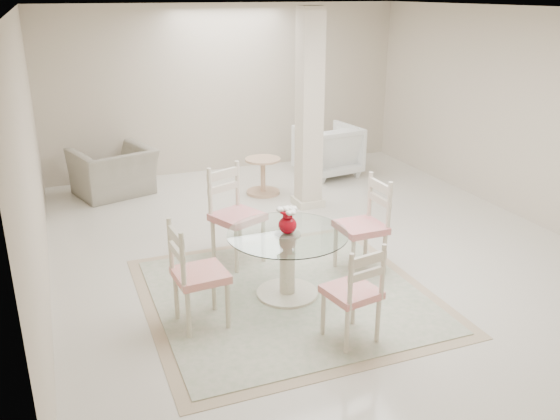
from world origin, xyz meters
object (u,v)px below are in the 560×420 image
object	(u,v)px
dining_chair_south	(357,287)
armchair_white	(328,150)
recliner_taupe	(114,172)
side_table	(263,177)
dining_chair_west	(192,268)
column	(309,111)
red_vase	(288,220)
dining_chair_east	(367,219)
dining_table	(287,264)
dining_chair_north	(233,208)

from	to	relation	value
dining_chair_south	armchair_white	world-z (taller)	dining_chair_south
dining_chair_south	recliner_taupe	distance (m)	5.06
dining_chair_south	side_table	size ratio (longest dim) A/B	1.89
dining_chair_west	column	bearing A→B (deg)	-45.61
dining_chair_south	recliner_taupe	world-z (taller)	dining_chair_south
red_vase	dining_chair_west	bearing A→B (deg)	-167.46
dining_chair_east	dining_chair_west	world-z (taller)	dining_chair_east
dining_table	red_vase	size ratio (longest dim) A/B	4.29
dining_chair_east	side_table	size ratio (longest dim) A/B	2.14
dining_table	dining_chair_west	xyz separation A→B (m)	(-1.00, -0.22, 0.24)
dining_table	armchair_white	distance (m)	4.23
red_vase	side_table	distance (m)	3.26
armchair_white	red_vase	bearing A→B (deg)	51.35
column	recliner_taupe	xyz separation A→B (m)	(-2.50, 1.47, -1.00)
red_vase	dining_chair_east	bearing A→B (deg)	12.36
side_table	column	bearing A→B (deg)	-58.98
armchair_white	dining_chair_north	bearing A→B (deg)	39.62
dining_table	armchair_white	size ratio (longest dim) A/B	1.29
dining_chair_north	dining_chair_south	size ratio (longest dim) A/B	1.17
red_vase	armchair_white	size ratio (longest dim) A/B	0.30
dining_chair_west	armchair_white	xyz separation A→B (m)	(3.17, 3.84, -0.17)
column	red_vase	size ratio (longest dim) A/B	9.83
dining_chair_east	side_table	distance (m)	2.90
dining_chair_west	side_table	bearing A→B (deg)	-33.71
dining_chair_west	side_table	xyz separation A→B (m)	(1.85, 3.32, -0.34)
dining_chair_north	dining_chair_east	bearing A→B (deg)	-55.66
red_vase	dining_chair_west	distance (m)	1.05
dining_table	dining_chair_south	bearing A→B (deg)	-77.00
red_vase	armchair_white	world-z (taller)	red_vase
dining_chair_south	side_table	xyz separation A→B (m)	(0.62, 4.08, -0.29)
dining_chair_east	recliner_taupe	size ratio (longest dim) A/B	1.07
dining_chair_north	armchair_white	world-z (taller)	dining_chair_north
dining_table	dining_chair_east	bearing A→B (deg)	12.34
dining_chair_west	recliner_taupe	size ratio (longest dim) A/B	1.03
recliner_taupe	armchair_white	world-z (taller)	armchair_white
dining_chair_east	dining_chair_west	xyz separation A→B (m)	(-2.00, -0.44, -0.02)
recliner_taupe	dining_chair_east	bearing A→B (deg)	103.76
dining_table	dining_chair_north	world-z (taller)	dining_chair_north
column	dining_chair_east	world-z (taller)	column
dining_table	side_table	xyz separation A→B (m)	(0.85, 3.09, -0.09)
dining_table	dining_chair_south	world-z (taller)	dining_chair_south
red_vase	dining_chair_west	xyz separation A→B (m)	(-1.00, -0.22, -0.23)
dining_chair_north	dining_chair_west	size ratio (longest dim) A/B	1.08
dining_chair_north	armchair_white	distance (m)	3.58
column	dining_chair_north	size ratio (longest dim) A/B	2.23
dining_table	dining_chair_north	size ratio (longest dim) A/B	0.97
dining_chair_west	dining_chair_south	bearing A→B (deg)	-126.61
column	dining_chair_north	distance (m)	2.18
dining_table	dining_chair_south	distance (m)	1.04
dining_table	red_vase	xyz separation A→B (m)	(0.00, -0.00, 0.47)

